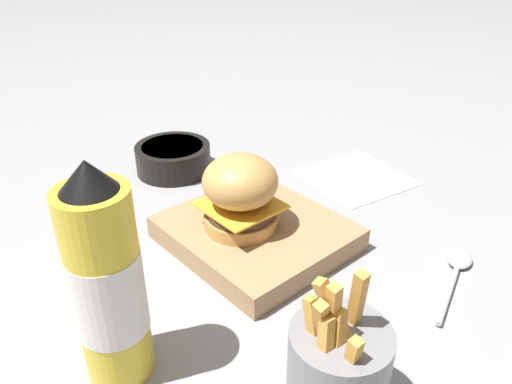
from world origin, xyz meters
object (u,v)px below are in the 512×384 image
burger (240,192)px  ketchup_bottle (107,284)px  fries_basket (337,370)px  spoon (457,267)px  side_bowl (173,157)px  serving_board (256,233)px

burger → ketchup_bottle: size_ratio=0.44×
ketchup_bottle → fries_basket: bearing=-144.7°
fries_basket → spoon: (0.03, -0.28, -0.05)m
ketchup_bottle → side_bowl: size_ratio=1.78×
serving_board → burger: bearing=65.0°
burger → side_bowl: burger is taller
fries_basket → burger: bearing=-22.1°
serving_board → ketchup_bottle: size_ratio=0.98×
burger → fries_basket: size_ratio=0.67×
burger → side_bowl: size_ratio=0.79×
ketchup_bottle → spoon: bearing=-110.2°
fries_basket → side_bowl: size_ratio=1.18×
fries_basket → side_bowl: (0.52, -0.16, -0.03)m
spoon → burger: bearing=107.6°
side_bowl → spoon: 0.50m
burger → fries_basket: (-0.26, 0.11, -0.03)m
serving_board → spoon: (-0.22, -0.15, -0.01)m
serving_board → spoon: size_ratio=1.48×
side_bowl → spoon: bearing=-167.0°
fries_basket → spoon: fries_basket is taller
fries_basket → serving_board: bearing=-26.5°
fries_basket → ketchup_bottle: bearing=35.3°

